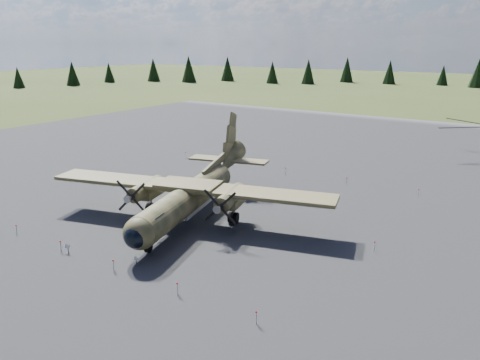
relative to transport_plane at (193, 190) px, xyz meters
The scene contains 7 objects.
ground 3.07m from the transport_plane, 81.78° to the left, with size 500.00×500.00×0.00m, color #4A5626.
apron 11.98m from the transport_plane, 88.80° to the left, with size 120.00×120.00×0.04m, color #5C5C61.
transport_plane is the anchor object (origin of this frame).
info_placard_left 12.29m from the transport_plane, 104.25° to the right, with size 0.47×0.24×0.71m.
info_placard_right 10.87m from the transport_plane, 74.15° to the right, with size 0.43×0.28×0.62m.
barrier_fence 2.62m from the transport_plane, 97.56° to the left, with size 33.12×29.62×0.85m.
treeline 6.92m from the transport_plane, 106.48° to the left, with size 333.55×326.57×10.88m.
Camera 1 is at (26.33, -33.75, 15.64)m, focal length 35.00 mm.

